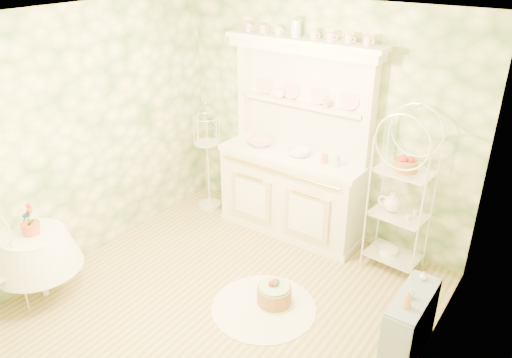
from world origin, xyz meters
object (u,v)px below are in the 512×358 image
Objects in this scene: floor_basket at (274,293)px; kitchen_dresser at (293,143)px; bakers_rack at (402,189)px; birdcage_stand at (208,158)px; round_table at (39,264)px; side_shelf at (409,326)px.

kitchen_dresser is at bearing 114.98° from floor_basket.
birdcage_stand is (-2.51, -0.09, -0.25)m from bakers_rack.
bakers_rack reaches higher than round_table.
round_table reaches higher than side_shelf.
bakers_rack is at bearing 59.85° from floor_basket.
birdcage_stand is 4.06× the size of floor_basket.
round_table is 2.41m from birdcage_stand.
kitchen_dresser is 3.14× the size of round_table.
kitchen_dresser is at bearing 146.64° from side_shelf.
birdcage_stand is 2.21m from floor_basket.
floor_basket is (0.59, -1.26, -1.03)m from kitchen_dresser.
side_shelf is 0.49× the size of birdcage_stand.
birdcage_stand is at bearing -174.79° from kitchen_dresser.
bakers_rack is 2.60× the size of round_table.
round_table is 0.52× the size of birdcage_stand.
bakers_rack is 2.78× the size of side_shelf.
birdcage_stand reaches higher than floor_basket.
side_shelf is 0.94× the size of round_table.
side_shelf is (1.88, -1.16, -0.85)m from kitchen_dresser.
bakers_rack is 5.51× the size of floor_basket.
side_shelf is at bearing -31.72° from kitchen_dresser.
birdcage_stand is (-3.08, 1.05, 0.41)m from side_shelf.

